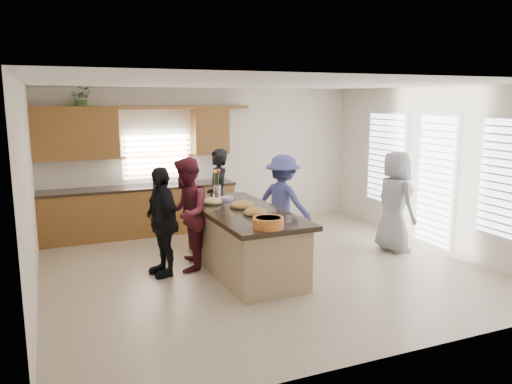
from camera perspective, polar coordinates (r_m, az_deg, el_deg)
name	(u,v)px	position (r m, az deg, el deg)	size (l,w,h in m)	color
floor	(265,267)	(7.86, 1.00, -8.62)	(6.50, 6.50, 0.00)	tan
room_shell	(265,146)	(7.45, 1.05, 5.32)	(6.52, 6.02, 2.81)	silver
back_cabinetry	(137,188)	(9.78, -13.49, 0.43)	(4.08, 0.66, 2.46)	brown
right_wall_glazing	(438,172)	(9.20, 20.05, 2.17)	(0.06, 4.00, 2.25)	white
island	(243,242)	(7.61, -1.53, -5.69)	(1.21, 2.72, 0.95)	tan
platter_front	(256,213)	(7.14, -0.01, -2.41)	(0.39, 0.39, 0.16)	black
platter_mid	(243,206)	(7.61, -1.49, -1.61)	(0.41, 0.41, 0.17)	black
platter_back	(212,202)	(7.92, -5.00, -1.17)	(0.34, 0.34, 0.14)	black
salad_bowl	(268,222)	(6.41, 1.41, -3.46)	(0.40, 0.40, 0.14)	orange
clear_cup	(289,219)	(6.71, 3.79, -3.12)	(0.08, 0.08, 0.09)	white
plate_stack	(227,198)	(8.22, -3.33, -0.73)	(0.21, 0.21, 0.05)	#CC99DE
flower_vase	(217,182)	(8.61, -4.49, 1.12)	(0.14, 0.14, 0.45)	silver
potted_plant	(82,98)	(9.62, -19.30, 10.08)	(0.36, 0.31, 0.40)	#45752E
woman_left_back	(218,196)	(9.02, -4.36, -0.49)	(0.62, 0.41, 1.71)	black
woman_left_mid	(186,214)	(7.64, -7.95, -2.52)	(0.84, 0.65, 1.73)	#5B1B24
woman_left_front	(162,221)	(7.46, -10.71, -3.33)	(0.95, 0.40, 1.63)	black
woman_right_back	(283,202)	(8.62, 3.09, -1.20)	(1.07, 0.61, 1.65)	navy
woman_right_front	(395,202)	(8.82, 15.61, -1.06)	(0.84, 0.55, 1.73)	gray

